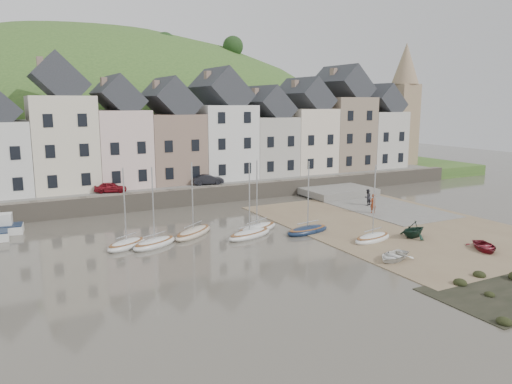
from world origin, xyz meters
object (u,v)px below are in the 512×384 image
rowboat_white (393,256)px  person_dark (367,197)px  sailboat_0 (155,243)px  person_red (373,203)px  rowboat_red (485,246)px  car_left (111,187)px  car_right (208,179)px  rowboat_green (413,229)px

rowboat_white → person_dark: (10.39, 15.01, 0.62)m
sailboat_0 → person_red: sailboat_0 is taller
person_dark → rowboat_red: bearing=65.5°
person_red → person_dark: size_ratio=1.11×
rowboat_red → car_left: (-21.34, 28.39, 1.79)m
rowboat_white → car_right: 27.19m
sailboat_0 → rowboat_red: (21.33, -12.56, 0.10)m
sailboat_0 → car_right: bearing=55.5°
person_dark → car_left: car_left is taller
person_dark → car_right: 17.87m
sailboat_0 → rowboat_green: bearing=-21.3°
rowboat_green → person_dark: bearing=149.6°
rowboat_red → car_left: size_ratio=0.90×
rowboat_white → rowboat_red: 7.76m
rowboat_white → person_red: (8.45, 11.90, 0.71)m
rowboat_green → person_red: 8.76m
sailboat_0 → car_right: sailboat_0 is taller
sailboat_0 → rowboat_red: sailboat_0 is taller
rowboat_red → car_left: bearing=158.2°
rowboat_white → person_dark: person_dark is taller
person_dark → car_left: bearing=-41.4°
sailboat_0 → rowboat_white: bearing=-39.2°
rowboat_green → person_red: bearing=153.3°
car_left → car_right: (10.89, 0.00, 0.03)m
sailboat_0 → person_dark: 24.41m
person_red → car_right: car_right is taller
sailboat_0 → rowboat_red: size_ratio=2.16×
rowboat_green → car_right: size_ratio=0.74×
person_red → rowboat_red: bearing=85.9°
rowboat_white → person_dark: bearing=126.5°
rowboat_white → person_dark: 18.27m
person_red → car_right: (-11.27, 15.09, 1.11)m
sailboat_0 → rowboat_white: 17.66m
sailboat_0 → rowboat_red: 24.75m
car_right → rowboat_green: bearing=-152.8°
rowboat_green → car_right: bearing=-167.6°
rowboat_red → car_right: bearing=141.5°
person_dark → car_right: size_ratio=0.49×
rowboat_red → person_red: (0.82, 13.30, 0.71)m
car_left → rowboat_red: bearing=-124.5°
car_left → rowboat_white: bearing=-134.5°
car_left → person_red: bearing=-105.7°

